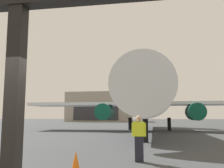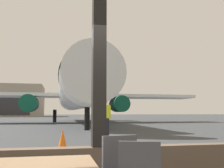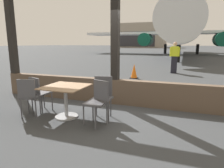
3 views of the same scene
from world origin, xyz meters
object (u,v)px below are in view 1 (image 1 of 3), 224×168
(distant_hangar, at_px, (101,107))
(airplane, at_px, (148,100))
(ground_crew_worker, at_px, (139,138))
(traffic_cone, at_px, (76,164))

(distant_hangar, bearing_deg, airplane, -72.41)
(airplane, bearing_deg, ground_crew_worker, -90.03)
(airplane, relative_size, distant_hangar, 1.50)
(traffic_cone, relative_size, distant_hangar, 0.03)
(distant_hangar, bearing_deg, traffic_cone, -78.45)
(airplane, height_order, traffic_cone, airplane)
(traffic_cone, bearing_deg, ground_crew_worker, 54.61)
(ground_crew_worker, xyz_separation_m, distant_hangar, (-16.83, 71.45, 3.73))
(airplane, bearing_deg, distant_hangar, 107.59)
(airplane, distance_m, traffic_cone, 21.08)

